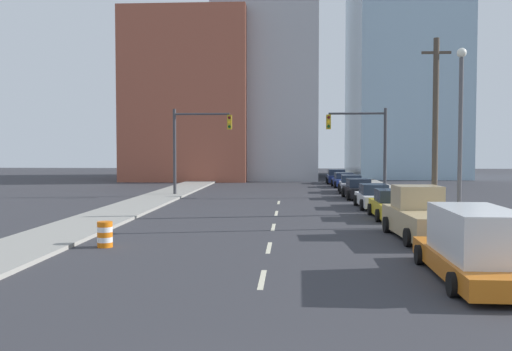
{
  "coord_description": "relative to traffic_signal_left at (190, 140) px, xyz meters",
  "views": [
    {
      "loc": [
        0.77,
        -6.4,
        3.63
      ],
      "look_at": [
        -1.06,
        24.12,
        2.2
      ],
      "focal_mm": 40.0,
      "sensor_mm": 36.0,
      "label": 1
    }
  ],
  "objects": [
    {
      "name": "traffic_signal_right",
      "position": [
        13.57,
        0.0,
        0.0
      ],
      "size": [
        4.55,
        0.35,
        6.7
      ],
      "color": "#38383D",
      "rests_on": "ground"
    },
    {
      "name": "utility_pole_right_mid",
      "position": [
        15.71,
        -11.15,
        0.66
      ],
      "size": [
        1.6,
        0.32,
        9.75
      ],
      "color": "#473D33",
      "rests_on": "ground"
    },
    {
      "name": "sedan_blue",
      "position": [
        12.73,
        11.0,
        -3.71
      ],
      "size": [
        2.22,
        4.28,
        1.37
      ],
      "rotation": [
        0.0,
        0.0,
        0.04
      ],
      "color": "navy",
      "rests_on": "ground"
    },
    {
      "name": "traffic_signal_left",
      "position": [
        0.0,
        0.0,
        0.0
      ],
      "size": [
        4.55,
        0.35,
        6.7
      ],
      "color": "#38383D",
      "rests_on": "ground"
    },
    {
      "name": "building_glass_right",
      "position": [
        22.37,
        33.27,
        15.62
      ],
      "size": [
        13.0,
        20.0,
        39.92
      ],
      "color": "#99B7CC",
      "rests_on": "ground"
    },
    {
      "name": "street_lamp",
      "position": [
        15.53,
        -16.47,
        0.47
      ],
      "size": [
        0.44,
        0.44,
        8.28
      ],
      "color": "#4C4C51",
      "rests_on": "ground"
    },
    {
      "name": "sedan_silver",
      "position": [
        12.73,
        4.33,
        -3.67
      ],
      "size": [
        2.24,
        4.84,
        1.46
      ],
      "rotation": [
        0.0,
        0.0,
        -0.05
      ],
      "color": "#B2B2BC",
      "rests_on": "ground"
    },
    {
      "name": "traffic_barrel",
      "position": [
        0.83,
        -22.92,
        -3.86
      ],
      "size": [
        0.56,
        0.56,
        0.95
      ],
      "color": "orange",
      "rests_on": "ground"
    },
    {
      "name": "sedan_black",
      "position": [
        12.62,
        -1.65,
        -3.66
      ],
      "size": [
        2.17,
        4.48,
        1.46
      ],
      "rotation": [
        0.0,
        0.0,
        0.04
      ],
      "color": "black",
      "rests_on": "ground"
    },
    {
      "name": "sidewalk_right",
      "position": [
        15.72,
        7.82,
        -4.26
      ],
      "size": [
        3.22,
        89.73,
        0.15
      ],
      "color": "gray",
      "rests_on": "ground"
    },
    {
      "name": "lane_stripe_at_9m",
      "position": [
        6.89,
        -27.77,
        -4.33
      ],
      "size": [
        0.16,
        2.4,
        0.01
      ],
      "primitive_type": "cube",
      "color": "beige",
      "rests_on": "ground"
    },
    {
      "name": "sedan_white",
      "position": [
        12.77,
        -8.24,
        -3.66
      ],
      "size": [
        2.05,
        4.69,
        1.47
      ],
      "rotation": [
        0.0,
        0.0,
        0.01
      ],
      "color": "silver",
      "rests_on": "ground"
    },
    {
      "name": "sedan_yellow",
      "position": [
        13.0,
        -13.51,
        -3.65
      ],
      "size": [
        2.16,
        4.58,
        1.51
      ],
      "rotation": [
        0.0,
        0.0,
        0.0
      ],
      "color": "gold",
      "rests_on": "ground"
    },
    {
      "name": "lane_stripe_at_14m",
      "position": [
        6.89,
        -22.68,
        -4.33
      ],
      "size": [
        0.16,
        2.4,
        0.01
      ],
      "primitive_type": "cube",
      "color": "beige",
      "rests_on": "ground"
    },
    {
      "name": "sidewalk_left",
      "position": [
        -1.95,
        7.82,
        -4.26
      ],
      "size": [
        3.22,
        89.73,
        0.15
      ],
      "color": "gray",
      "rests_on": "ground"
    },
    {
      "name": "lane_stripe_at_32m",
      "position": [
        6.89,
        -5.0,
        -4.33
      ],
      "size": [
        0.16,
        2.4,
        0.01
      ],
      "primitive_type": "cube",
      "color": "beige",
      "rests_on": "ground"
    },
    {
      "name": "building_office_center",
      "position": [
        4.74,
        29.27,
        10.96
      ],
      "size": [
        12.0,
        20.0,
        30.59
      ],
      "color": "#A8A8AD",
      "rests_on": "ground"
    },
    {
      "name": "lane_stripe_at_26m",
      "position": [
        6.89,
        -11.42,
        -4.33
      ],
      "size": [
        0.16,
        2.4,
        0.01
      ],
      "primitive_type": "cube",
      "color": "beige",
      "rests_on": "ground"
    },
    {
      "name": "lane_stripe_at_20m",
      "position": [
        6.89,
        -17.2,
        -4.33
      ],
      "size": [
        0.16,
        2.4,
        0.01
      ],
      "primitive_type": "cube",
      "color": "beige",
      "rests_on": "ground"
    },
    {
      "name": "box_truck_orange",
      "position": [
        12.72,
        -27.59,
        -3.39
      ],
      "size": [
        2.39,
        6.41,
        2.01
      ],
      "rotation": [
        0.0,
        0.0,
        -0.02
      ],
      "color": "orange",
      "rests_on": "ground"
    },
    {
      "name": "building_brick_left",
      "position": [
        -4.13,
        25.27,
        5.26
      ],
      "size": [
        14.0,
        16.0,
        19.19
      ],
      "color": "#9E513D",
      "rests_on": "ground"
    },
    {
      "name": "pickup_truck_tan",
      "position": [
        12.98,
        -20.14,
        -3.48
      ],
      "size": [
        2.56,
        5.81,
        2.1
      ],
      "rotation": [
        0.0,
        0.0,
        0.05
      ],
      "color": "tan",
      "rests_on": "ground"
    },
    {
      "name": "sedan_navy",
      "position": [
        12.54,
        16.65,
        -3.66
      ],
      "size": [
        2.25,
        4.56,
        1.5
      ],
      "rotation": [
        0.0,
        0.0,
        -0.02
      ],
      "color": "#141E47",
      "rests_on": "ground"
    }
  ]
}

